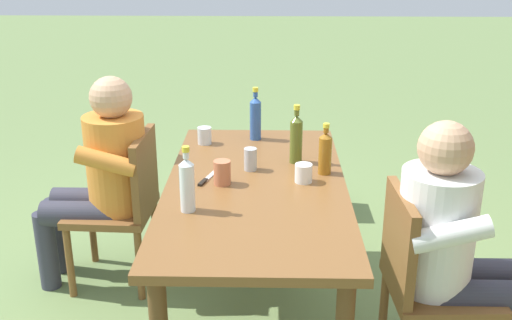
{
  "coord_description": "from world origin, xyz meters",
  "views": [
    {
      "loc": [
        2.65,
        0.06,
        1.87
      ],
      "look_at": [
        0.0,
        0.0,
        0.87
      ],
      "focal_mm": 42.89,
      "sensor_mm": 36.0,
      "label": 1
    }
  ],
  "objects_px": {
    "person_in_plaid_shirt": "(103,172)",
    "cup_glass": "(205,136)",
    "person_in_white_shirt": "(454,242)",
    "cup_white": "(303,173)",
    "bottle_clear": "(187,183)",
    "backpack_by_near_side": "(284,188)",
    "chair_far_right": "(424,277)",
    "dining_table": "(256,202)",
    "cup_steel": "(250,159)",
    "bottle_olive": "(296,138)",
    "chair_near_left": "(125,201)",
    "bottle_amber": "(325,152)",
    "table_knife": "(208,178)",
    "bottle_blue": "(255,117)",
    "cup_terracotta": "(222,173)",
    "backpack_by_far_side": "(313,184)"
  },
  "relations": [
    {
      "from": "person_in_plaid_shirt",
      "to": "table_knife",
      "type": "distance_m",
      "value": 0.69
    },
    {
      "from": "cup_glass",
      "to": "bottle_clear",
      "type": "bearing_deg",
      "value": 1.23
    },
    {
      "from": "cup_white",
      "to": "backpack_by_near_side",
      "type": "relative_size",
      "value": 0.23
    },
    {
      "from": "bottle_olive",
      "to": "dining_table",
      "type": "bearing_deg",
      "value": -33.9
    },
    {
      "from": "bottle_clear",
      "to": "cup_steel",
      "type": "relative_size",
      "value": 2.57
    },
    {
      "from": "person_in_plaid_shirt",
      "to": "bottle_blue",
      "type": "height_order",
      "value": "person_in_plaid_shirt"
    },
    {
      "from": "chair_near_left",
      "to": "person_in_white_shirt",
      "type": "xyz_separation_m",
      "value": [
        0.74,
        1.56,
        0.17
      ]
    },
    {
      "from": "chair_near_left",
      "to": "bottle_blue",
      "type": "height_order",
      "value": "bottle_blue"
    },
    {
      "from": "person_in_white_shirt",
      "to": "cup_white",
      "type": "distance_m",
      "value": 0.74
    },
    {
      "from": "person_in_white_shirt",
      "to": "person_in_plaid_shirt",
      "type": "relative_size",
      "value": 1.0
    },
    {
      "from": "backpack_by_far_side",
      "to": "person_in_white_shirt",
      "type": "bearing_deg",
      "value": 15.16
    },
    {
      "from": "dining_table",
      "to": "backpack_by_near_side",
      "type": "distance_m",
      "value": 1.37
    },
    {
      "from": "bottle_clear",
      "to": "cup_steel",
      "type": "xyz_separation_m",
      "value": [
        -0.48,
        0.25,
        -0.07
      ]
    },
    {
      "from": "backpack_by_far_side",
      "to": "dining_table",
      "type": "bearing_deg",
      "value": -15.54
    },
    {
      "from": "cup_glass",
      "to": "dining_table",
      "type": "bearing_deg",
      "value": 27.56
    },
    {
      "from": "chair_far_right",
      "to": "cup_glass",
      "type": "distance_m",
      "value": 1.43
    },
    {
      "from": "dining_table",
      "to": "cup_steel",
      "type": "distance_m",
      "value": 0.24
    },
    {
      "from": "cup_glass",
      "to": "backpack_by_near_side",
      "type": "relative_size",
      "value": 0.24
    },
    {
      "from": "bottle_amber",
      "to": "backpack_by_near_side",
      "type": "distance_m",
      "value": 1.33
    },
    {
      "from": "bottle_amber",
      "to": "table_knife",
      "type": "relative_size",
      "value": 1.09
    },
    {
      "from": "chair_far_right",
      "to": "table_knife",
      "type": "height_order",
      "value": "chair_far_right"
    },
    {
      "from": "chair_far_right",
      "to": "table_knife",
      "type": "relative_size",
      "value": 3.7
    },
    {
      "from": "bottle_olive",
      "to": "bottle_clear",
      "type": "relative_size",
      "value": 1.06
    },
    {
      "from": "bottle_clear",
      "to": "backpack_by_near_side",
      "type": "xyz_separation_m",
      "value": [
        -1.57,
        0.45,
        -0.69
      ]
    },
    {
      "from": "chair_near_left",
      "to": "bottle_amber",
      "type": "distance_m",
      "value": 1.14
    },
    {
      "from": "bottle_amber",
      "to": "table_knife",
      "type": "bearing_deg",
      "value": -81.61
    },
    {
      "from": "cup_white",
      "to": "table_knife",
      "type": "relative_size",
      "value": 0.38
    },
    {
      "from": "dining_table",
      "to": "cup_white",
      "type": "height_order",
      "value": "cup_white"
    },
    {
      "from": "bottle_blue",
      "to": "cup_terracotta",
      "type": "xyz_separation_m",
      "value": [
        0.67,
        -0.14,
        -0.07
      ]
    },
    {
      "from": "table_knife",
      "to": "bottle_olive",
      "type": "bearing_deg",
      "value": 118.62
    },
    {
      "from": "chair_near_left",
      "to": "bottle_blue",
      "type": "distance_m",
      "value": 0.86
    },
    {
      "from": "bottle_olive",
      "to": "table_knife",
      "type": "distance_m",
      "value": 0.51
    },
    {
      "from": "chair_far_right",
      "to": "person_in_plaid_shirt",
      "type": "distance_m",
      "value": 1.74
    },
    {
      "from": "cup_glass",
      "to": "bottle_amber",
      "type": "bearing_deg",
      "value": 55.61
    },
    {
      "from": "chair_far_right",
      "to": "cup_steel",
      "type": "relative_size",
      "value": 7.73
    },
    {
      "from": "cup_glass",
      "to": "cup_terracotta",
      "type": "distance_m",
      "value": 0.6
    },
    {
      "from": "bottle_clear",
      "to": "backpack_by_far_side",
      "type": "relative_size",
      "value": 0.71
    },
    {
      "from": "dining_table",
      "to": "bottle_clear",
      "type": "bearing_deg",
      "value": -43.24
    },
    {
      "from": "person_in_plaid_shirt",
      "to": "backpack_by_far_side",
      "type": "relative_size",
      "value": 2.89
    },
    {
      "from": "cup_steel",
      "to": "table_knife",
      "type": "relative_size",
      "value": 0.48
    },
    {
      "from": "chair_near_left",
      "to": "cup_steel",
      "type": "height_order",
      "value": "chair_near_left"
    },
    {
      "from": "cup_glass",
      "to": "backpack_by_near_side",
      "type": "xyz_separation_m",
      "value": [
        -0.7,
        0.47,
        -0.61
      ]
    },
    {
      "from": "person_in_plaid_shirt",
      "to": "cup_glass",
      "type": "relative_size",
      "value": 12.5
    },
    {
      "from": "bottle_olive",
      "to": "cup_white",
      "type": "distance_m",
      "value": 0.28
    },
    {
      "from": "cup_terracotta",
      "to": "table_knife",
      "type": "bearing_deg",
      "value": -130.78
    },
    {
      "from": "bottle_olive",
      "to": "bottle_clear",
      "type": "height_order",
      "value": "bottle_olive"
    },
    {
      "from": "cup_terracotta",
      "to": "cup_white",
      "type": "bearing_deg",
      "value": 95.26
    },
    {
      "from": "cup_steel",
      "to": "backpack_by_far_side",
      "type": "bearing_deg",
      "value": 160.75
    },
    {
      "from": "person_in_white_shirt",
      "to": "bottle_amber",
      "type": "relative_size",
      "value": 4.61
    },
    {
      "from": "person_in_white_shirt",
      "to": "backpack_by_far_side",
      "type": "height_order",
      "value": "person_in_white_shirt"
    }
  ]
}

